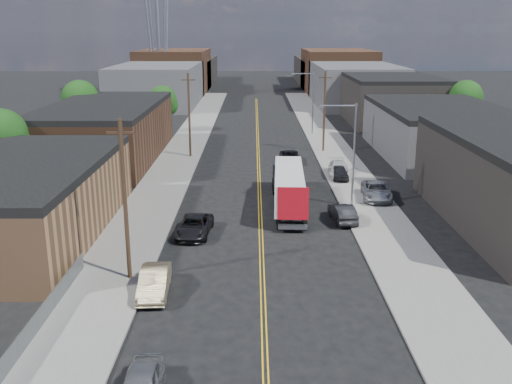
{
  "coord_description": "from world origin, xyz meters",
  "views": [
    {
      "loc": [
        -0.51,
        -22.44,
        14.95
      ],
      "look_at": [
        -0.36,
        20.93,
        2.5
      ],
      "focal_mm": 40.0,
      "sensor_mm": 36.0,
      "label": 1
    }
  ],
  "objects_px": {
    "car_right_lot_b": "(339,169)",
    "car_right_lot_c": "(340,173)",
    "semi_truck": "(288,184)",
    "car_right_lot_a": "(377,191)",
    "car_left_b": "(154,282)",
    "car_left_c": "(194,226)",
    "car_right_oncoming": "(343,213)",
    "car_ahead_truck": "(290,157)"
  },
  "relations": [
    {
      "from": "car_left_b",
      "to": "car_right_oncoming",
      "type": "bearing_deg",
      "value": 42.19
    },
    {
      "from": "car_right_oncoming",
      "to": "car_ahead_truck",
      "type": "height_order",
      "value": "car_right_oncoming"
    },
    {
      "from": "car_left_c",
      "to": "car_right_lot_a",
      "type": "xyz_separation_m",
      "value": [
        15.55,
        9.01,
        0.2
      ]
    },
    {
      "from": "car_right_lot_a",
      "to": "car_ahead_truck",
      "type": "relative_size",
      "value": 1.13
    },
    {
      "from": "semi_truck",
      "to": "car_ahead_truck",
      "type": "bearing_deg",
      "value": 88.26
    },
    {
      "from": "car_left_c",
      "to": "car_right_lot_a",
      "type": "distance_m",
      "value": 17.97
    },
    {
      "from": "semi_truck",
      "to": "car_right_lot_b",
      "type": "distance_m",
      "value": 11.99
    },
    {
      "from": "semi_truck",
      "to": "car_right_lot_c",
      "type": "height_order",
      "value": "semi_truck"
    },
    {
      "from": "car_left_b",
      "to": "car_left_c",
      "type": "bearing_deg",
      "value": 79.35
    },
    {
      "from": "car_right_oncoming",
      "to": "car_right_lot_c",
      "type": "relative_size",
      "value": 1.13
    },
    {
      "from": "car_right_lot_a",
      "to": "car_right_lot_b",
      "type": "height_order",
      "value": "car_right_lot_a"
    },
    {
      "from": "semi_truck",
      "to": "car_left_c",
      "type": "height_order",
      "value": "semi_truck"
    },
    {
      "from": "car_right_lot_a",
      "to": "car_left_b",
      "type": "bearing_deg",
      "value": -125.68
    },
    {
      "from": "car_left_c",
      "to": "car_right_lot_a",
      "type": "bearing_deg",
      "value": 34.82
    },
    {
      "from": "car_right_lot_a",
      "to": "car_right_lot_b",
      "type": "distance_m",
      "value": 8.83
    },
    {
      "from": "car_left_b",
      "to": "car_right_lot_a",
      "type": "relative_size",
      "value": 0.85
    },
    {
      "from": "car_right_lot_a",
      "to": "car_right_lot_c",
      "type": "xyz_separation_m",
      "value": [
        -2.31,
        7.09,
        -0.09
      ]
    },
    {
      "from": "semi_truck",
      "to": "car_right_oncoming",
      "type": "distance_m",
      "value": 6.0
    },
    {
      "from": "car_right_lot_b",
      "to": "car_ahead_truck",
      "type": "distance_m",
      "value": 8.05
    },
    {
      "from": "semi_truck",
      "to": "car_right_oncoming",
      "type": "xyz_separation_m",
      "value": [
        4.19,
        -4.09,
        -1.32
      ]
    },
    {
      "from": "car_right_lot_c",
      "to": "car_left_b",
      "type": "bearing_deg",
      "value": -119.37
    },
    {
      "from": "semi_truck",
      "to": "car_ahead_truck",
      "type": "distance_m",
      "value": 17.0
    },
    {
      "from": "car_right_lot_a",
      "to": "car_ahead_truck",
      "type": "distance_m",
      "value": 16.59
    },
    {
      "from": "semi_truck",
      "to": "car_right_lot_b",
      "type": "relative_size",
      "value": 2.82
    },
    {
      "from": "car_left_b",
      "to": "car_right_lot_c",
      "type": "bearing_deg",
      "value": 57.75
    },
    {
      "from": "semi_truck",
      "to": "car_right_lot_a",
      "type": "relative_size",
      "value": 2.56
    },
    {
      "from": "semi_truck",
      "to": "car_right_lot_a",
      "type": "bearing_deg",
      "value": 14.99
    },
    {
      "from": "car_right_lot_a",
      "to": "car_right_lot_c",
      "type": "relative_size",
      "value": 1.39
    },
    {
      "from": "car_right_lot_b",
      "to": "car_right_lot_c",
      "type": "height_order",
      "value": "car_right_lot_b"
    },
    {
      "from": "semi_truck",
      "to": "car_right_lot_a",
      "type": "distance_m",
      "value": 8.41
    },
    {
      "from": "semi_truck",
      "to": "car_ahead_truck",
      "type": "xyz_separation_m",
      "value": [
        1.24,
        16.9,
        -1.38
      ]
    },
    {
      "from": "car_right_oncoming",
      "to": "car_right_lot_c",
      "type": "distance_m",
      "value": 13.09
    },
    {
      "from": "car_left_b",
      "to": "car_right_lot_c",
      "type": "height_order",
      "value": "car_left_b"
    },
    {
      "from": "car_left_b",
      "to": "car_right_oncoming",
      "type": "relative_size",
      "value": 1.05
    },
    {
      "from": "car_left_c",
      "to": "car_right_oncoming",
      "type": "xyz_separation_m",
      "value": [
        11.6,
        3.11,
        0.02
      ]
    },
    {
      "from": "car_right_oncoming",
      "to": "semi_truck",
      "type": "bearing_deg",
      "value": -49.97
    },
    {
      "from": "car_left_b",
      "to": "car_right_oncoming",
      "type": "distance_m",
      "value": 18.35
    },
    {
      "from": "car_right_oncoming",
      "to": "car_right_lot_a",
      "type": "height_order",
      "value": "car_right_lot_a"
    },
    {
      "from": "car_right_lot_b",
      "to": "car_ahead_truck",
      "type": "bearing_deg",
      "value": 130.18
    },
    {
      "from": "car_right_lot_c",
      "to": "semi_truck",
      "type": "bearing_deg",
      "value": -123.3
    },
    {
      "from": "car_right_lot_b",
      "to": "car_ahead_truck",
      "type": "relative_size",
      "value": 1.03
    },
    {
      "from": "semi_truck",
      "to": "car_left_c",
      "type": "bearing_deg",
      "value": -133.38
    }
  ]
}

